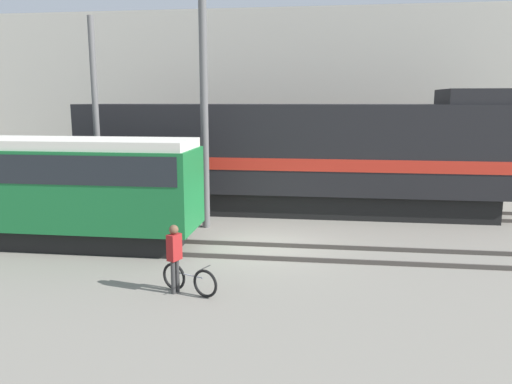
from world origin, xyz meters
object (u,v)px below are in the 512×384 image
object	(u,v)px
utility_pole_left	(96,123)
utility_pole_center	(204,107)
freight_locomotive	(294,156)
streetcar	(57,185)
bicycle	(189,280)
person	(174,252)

from	to	relation	value
utility_pole_left	utility_pole_center	world-z (taller)	utility_pole_center
freight_locomotive	utility_pole_left	size ratio (longest dim) A/B	2.30
streetcar	utility_pole_left	bearing A→B (deg)	88.41
streetcar	utility_pole_center	size ratio (longest dim) A/B	1.03
bicycle	person	size ratio (longest dim) A/B	0.90
bicycle	person	bearing A→B (deg)	179.13
bicycle	utility_pole_left	world-z (taller)	utility_pole_left
utility_pole_left	freight_locomotive	bearing A→B (deg)	22.17
freight_locomotive	person	distance (m)	10.05
streetcar	utility_pole_center	distance (m)	5.85
bicycle	person	xyz separation A→B (m)	(-0.37, 0.01, 0.72)
person	bicycle	bearing A→B (deg)	-0.87
freight_locomotive	person	size ratio (longest dim) A/B	10.24
freight_locomotive	streetcar	distance (m)	9.63
bicycle	utility_pole_left	bearing A→B (deg)	128.98
streetcar	person	size ratio (longest dim) A/B	5.30
freight_locomotive	utility_pole_center	xyz separation A→B (m)	(-3.16, -3.02, 2.13)
utility_pole_left	utility_pole_center	distance (m)	4.29
utility_pole_center	streetcar	bearing A→B (deg)	-145.11
streetcar	person	bearing A→B (deg)	-35.40
bicycle	utility_pole_left	distance (m)	9.28
streetcar	bicycle	distance (m)	6.77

